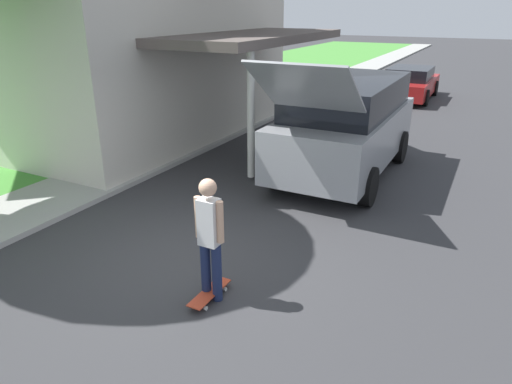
% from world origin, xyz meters
% --- Properties ---
extents(ground_plane, '(120.00, 120.00, 0.00)m').
position_xyz_m(ground_plane, '(0.00, 0.00, 0.00)').
color(ground_plane, '#333335').
extents(lawn, '(10.00, 80.00, 0.08)m').
position_xyz_m(lawn, '(-8.00, 6.00, 0.04)').
color(lawn, '#478E38').
rests_on(lawn, ground_plane).
extents(sidewalk, '(1.80, 80.00, 0.10)m').
position_xyz_m(sidewalk, '(-3.60, 6.00, 0.05)').
color(sidewalk, '#9E9E99').
rests_on(sidewalk, ground_plane).
extents(suv_parked, '(2.17, 5.59, 2.79)m').
position_xyz_m(suv_parked, '(1.04, 4.76, 1.17)').
color(suv_parked, gray).
rests_on(suv_parked, ground_plane).
extents(car_down_street, '(1.94, 4.32, 1.29)m').
position_xyz_m(car_down_street, '(0.63, 15.04, 0.64)').
color(car_down_street, maroon).
rests_on(car_down_street, ground_plane).
extents(skateboarder, '(0.41, 0.22, 1.68)m').
position_xyz_m(skateboarder, '(1.00, -0.74, 0.93)').
color(skateboarder, '#192347').
rests_on(skateboarder, ground_plane).
extents(skateboard, '(0.22, 0.76, 0.10)m').
position_xyz_m(skateboard, '(0.98, -0.77, 0.08)').
color(skateboard, '#B73D23').
rests_on(skateboard, ground_plane).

